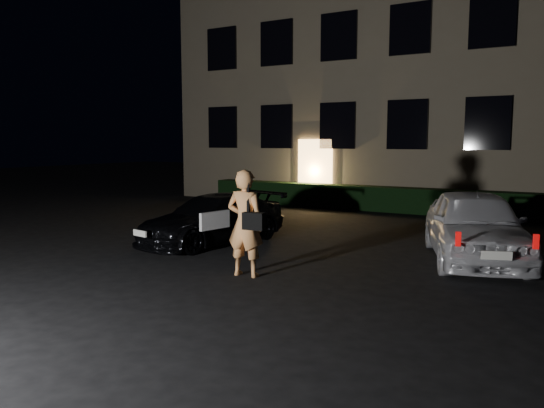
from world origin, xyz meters
The scene contains 6 objects.
ground centered at (0.00, 0.00, 0.00)m, with size 80.00×80.00×0.00m, color black.
building centered at (0.00, 14.99, 6.00)m, with size 20.00×8.11×12.00m.
hedge centered at (0.00, 10.50, 0.42)m, with size 15.00×0.70×0.85m, color black.
sedan centered at (-2.26, 2.78, 0.58)m, with size 2.33×4.22×1.16m.
hatch centered at (3.48, 3.96, 0.73)m, with size 3.03×4.61×1.46m.
man centered at (0.14, 0.55, 0.97)m, with size 0.83×0.53×1.93m.
Camera 1 is at (5.31, -7.32, 2.43)m, focal length 35.00 mm.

